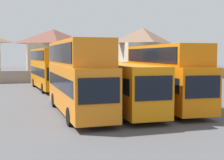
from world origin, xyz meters
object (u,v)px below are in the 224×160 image
object	(u,v)px
bus_3	(164,73)
house_terrace_centre	(54,53)
bus_5	(86,65)
bus_6	(107,73)
bus_2	(123,84)
bus_1	(77,73)
bus_4	(48,67)
house_terrace_right	(143,52)
tree_left_of_lot	(81,57)

from	to	relation	value
bus_3	house_terrace_centre	distance (m)	34.23
bus_5	bus_6	bearing A→B (deg)	84.19
bus_2	bus_3	world-z (taller)	bus_3
bus_1	house_terrace_centre	distance (m)	34.51
bus_3	bus_6	distance (m)	15.83
bus_4	house_terrace_centre	size ratio (longest dim) A/B	1.24
bus_6	bus_2	bearing A→B (deg)	-7.69
house_terrace_right	tree_left_of_lot	distance (m)	13.77
bus_6	house_terrace_centre	size ratio (longest dim) A/B	1.21
tree_left_of_lot	house_terrace_centre	bearing A→B (deg)	122.02
bus_2	bus_5	world-z (taller)	bus_5
bus_2	bus_3	bearing A→B (deg)	99.40
bus_3	tree_left_of_lot	distance (m)	28.09
bus_1	house_terrace_right	bearing A→B (deg)	150.16
bus_4	house_terrace_right	distance (m)	25.82
bus_6	bus_5	bearing A→B (deg)	-90.31
house_terrace_right	bus_2	bearing A→B (deg)	-114.23
bus_1	house_terrace_centre	xyz separation A→B (m)	(2.15, 34.41, 1.48)
bus_1	house_terrace_centre	bearing A→B (deg)	175.38
bus_1	bus_4	distance (m)	16.38
house_terrace_right	house_terrace_centre	bearing A→B (deg)	177.57
bus_4	tree_left_of_lot	xyz separation A→B (m)	(6.28, 12.23, 0.98)
bus_1	tree_left_of_lot	distance (m)	29.20
house_terrace_centre	bus_6	bearing A→B (deg)	-75.65
bus_3	bus_5	distance (m)	16.26
house_terrace_centre	bus_4	bearing A→B (deg)	-98.35
bus_2	house_terrace_right	world-z (taller)	house_terrace_right
bus_1	bus_2	xyz separation A→B (m)	(3.37, 0.02, -0.88)
bus_3	bus_4	distance (m)	17.47
house_terrace_centre	tree_left_of_lot	distance (m)	6.88
bus_1	bus_2	distance (m)	3.48
bus_5	house_terrace_right	size ratio (longest dim) A/B	1.13
bus_1	bus_2	size ratio (longest dim) A/B	1.01
tree_left_of_lot	bus_1	bearing A→B (deg)	-101.43
bus_1	bus_3	size ratio (longest dim) A/B	0.97
bus_3	house_terrace_right	bearing A→B (deg)	163.99
bus_2	bus_3	size ratio (longest dim) A/B	0.97
bus_1	tree_left_of_lot	world-z (taller)	tree_left_of_lot
bus_5	bus_6	xyz separation A→B (m)	(2.68, -0.21, -0.98)
house_terrace_centre	bus_3	bearing A→B (deg)	-81.97
bus_2	house_terrace_centre	distance (m)	34.50
bus_1	bus_6	world-z (taller)	bus_1
bus_3	bus_4	xyz separation A→B (m)	(-7.43, 15.81, -0.03)
bus_3	bus_4	bearing A→B (deg)	-151.57
bus_2	house_terrace_centre	xyz separation A→B (m)	(-1.22, 34.39, 2.36)
bus_5	house_terrace_right	distance (m)	22.49
bus_4	house_terrace_centre	bearing A→B (deg)	166.95
house_terrace_right	bus_5	bearing A→B (deg)	-130.11
bus_2	bus_4	distance (m)	16.82
bus_5	tree_left_of_lot	distance (m)	12.18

